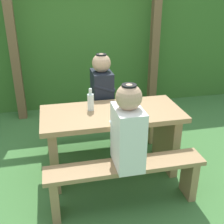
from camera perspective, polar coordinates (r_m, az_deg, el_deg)
ground_plane at (r=3.13m, az=0.00°, el=-11.70°), size 12.00×12.00×0.00m
hedge_backdrop at (r=4.88m, az=-6.07°, el=13.99°), size 6.40×0.86×1.97m
pergola_post_left at (r=4.21m, az=-19.22°, el=11.21°), size 0.12×0.12×1.97m
pergola_post_right at (r=4.48m, az=8.61°, el=12.95°), size 0.12×0.12×1.97m
picnic_table at (r=2.88m, az=0.00°, el=-3.91°), size 1.40×0.64×0.70m
bench_near at (r=2.52m, az=2.74°, el=-12.85°), size 1.40×0.24×0.44m
bench_far at (r=3.42m, az=-1.97°, el=-2.19°), size 1.40×0.24×0.44m
person_white_shirt at (r=2.28m, az=3.24°, el=-3.57°), size 0.25×0.35×0.72m
person_black_coat at (r=3.24m, az=-2.12°, el=5.03°), size 0.25×0.35×0.72m
drinking_glass at (r=2.80m, az=3.66°, el=1.19°), size 0.07×0.07×0.08m
bottle_left at (r=2.79m, az=-4.36°, el=2.16°), size 0.06×0.06×0.23m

